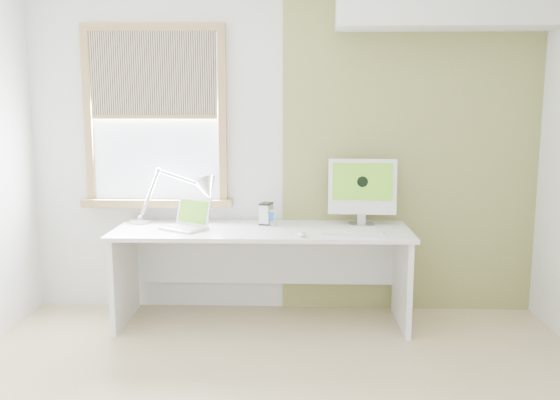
{
  "coord_description": "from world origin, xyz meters",
  "views": [
    {
      "loc": [
        0.12,
        -2.86,
        1.62
      ],
      "look_at": [
        0.0,
        1.05,
        1.0
      ],
      "focal_mm": 37.35,
      "sensor_mm": 36.0,
      "label": 1
    }
  ],
  "objects_px": {
    "desk": "(262,252)",
    "laptop": "(188,221)",
    "external_drive": "(266,214)",
    "imac": "(362,188)",
    "desk_lamp": "(195,193)"
  },
  "relations": [
    {
      "from": "desk",
      "to": "laptop",
      "type": "distance_m",
      "value": 0.61
    },
    {
      "from": "laptop",
      "to": "external_drive",
      "type": "xyz_separation_m",
      "value": [
        0.58,
        0.18,
        0.03
      ]
    },
    {
      "from": "external_drive",
      "to": "desk",
      "type": "bearing_deg",
      "value": -100.95
    },
    {
      "from": "imac",
      "to": "desk",
      "type": "bearing_deg",
      "value": -171.31
    },
    {
      "from": "laptop",
      "to": "imac",
      "type": "bearing_deg",
      "value": 7.97
    },
    {
      "from": "desk",
      "to": "desk_lamp",
      "type": "xyz_separation_m",
      "value": [
        -0.55,
        0.23,
        0.42
      ]
    },
    {
      "from": "laptop",
      "to": "external_drive",
      "type": "distance_m",
      "value": 0.6
    },
    {
      "from": "external_drive",
      "to": "desk_lamp",
      "type": "bearing_deg",
      "value": 168.53
    },
    {
      "from": "desk_lamp",
      "to": "laptop",
      "type": "bearing_deg",
      "value": -90.46
    },
    {
      "from": "desk_lamp",
      "to": "imac",
      "type": "xyz_separation_m",
      "value": [
        1.31,
        -0.12,
        0.06
      ]
    },
    {
      "from": "desk_lamp",
      "to": "imac",
      "type": "relative_size",
      "value": 1.49
    },
    {
      "from": "external_drive",
      "to": "imac",
      "type": "xyz_separation_m",
      "value": [
        0.74,
        0.0,
        0.2
      ]
    },
    {
      "from": "laptop",
      "to": "external_drive",
      "type": "height_order",
      "value": "laptop"
    },
    {
      "from": "desk",
      "to": "laptop",
      "type": "bearing_deg",
      "value": -173.02
    },
    {
      "from": "external_drive",
      "to": "imac",
      "type": "bearing_deg",
      "value": 0.04
    }
  ]
}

